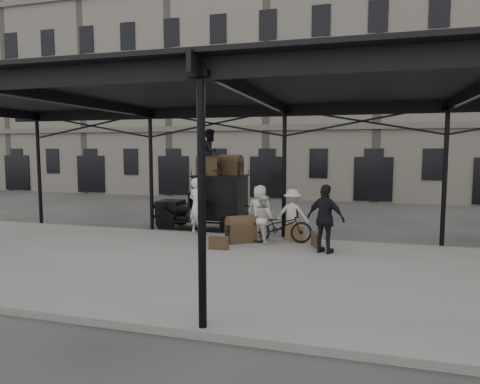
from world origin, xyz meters
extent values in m
plane|color=#383533|center=(0.00, 0.00, 0.00)|extent=(120.00, 120.00, 0.00)
cube|color=slate|center=(0.00, -2.00, 0.07)|extent=(28.00, 8.00, 0.15)
cylinder|color=black|center=(-10.00, 2.00, 2.15)|extent=(0.14, 0.14, 4.30)
cylinder|color=black|center=(0.00, 2.00, 2.15)|extent=(0.14, 0.14, 4.30)
cylinder|color=black|center=(0.00, -5.80, 2.15)|extent=(0.14, 0.14, 4.30)
cube|color=black|center=(0.00, 2.00, 4.48)|extent=(22.00, 0.10, 0.45)
cube|color=black|center=(0.00, -5.80, 4.48)|extent=(22.00, 0.10, 0.45)
cube|color=black|center=(0.00, -1.70, 4.65)|extent=(22.50, 9.00, 0.08)
cube|color=silver|center=(0.00, -1.70, 4.72)|extent=(18.00, 7.00, 0.04)
cube|color=slate|center=(0.00, 18.00, 7.00)|extent=(64.00, 8.00, 14.00)
cylinder|color=black|center=(-4.65, 2.40, 0.40)|extent=(0.80, 0.10, 0.80)
cylinder|color=black|center=(-4.65, 3.84, 0.40)|extent=(0.80, 0.10, 0.80)
cylinder|color=black|center=(-2.05, 2.40, 0.40)|extent=(0.80, 0.10, 0.80)
cylinder|color=black|center=(-2.05, 3.84, 0.40)|extent=(0.80, 0.10, 0.80)
cube|color=black|center=(-3.40, 3.12, 0.55)|extent=(3.60, 1.25, 0.12)
cube|color=black|center=(-4.75, 3.12, 0.85)|extent=(0.90, 1.00, 0.55)
cube|color=black|center=(-5.22, 3.12, 0.85)|extent=(0.06, 0.70, 0.55)
cube|color=black|center=(-3.95, 3.12, 0.95)|extent=(0.70, 1.30, 0.10)
cube|color=black|center=(-2.65, 3.12, 1.35)|extent=(1.80, 1.45, 1.55)
cube|color=black|center=(-2.65, 2.39, 1.55)|extent=(1.40, 0.02, 0.60)
cube|color=black|center=(-2.65, 3.12, 2.15)|extent=(1.90, 1.55, 0.06)
imported|color=silver|center=(-3.10, 1.80, 1.15)|extent=(0.86, 0.73, 1.99)
imported|color=beige|center=(-0.48, 0.94, 0.93)|extent=(0.96, 0.93, 1.56)
imported|color=beige|center=(-0.79, 1.80, 1.04)|extent=(0.91, 0.62, 1.79)
imported|color=black|center=(1.56, 0.04, 1.15)|extent=(1.27, 0.91, 2.00)
imported|color=beige|center=(0.33, 1.80, 0.99)|extent=(1.15, 0.75, 1.67)
imported|color=black|center=(0.06, 1.01, 0.69)|extent=(2.15, 1.19, 1.07)
imported|color=black|center=(-3.00, 3.02, 3.05)|extent=(0.75, 0.92, 1.74)
cube|color=brown|center=(0.44, 1.62, 0.40)|extent=(0.63, 0.48, 0.50)
cube|color=#452C20|center=(1.23, 0.76, 0.38)|extent=(0.38, 0.61, 0.45)
cube|color=#452C20|center=(-1.55, -0.39, 0.35)|extent=(0.61, 0.18, 0.40)
camera|label=1|loc=(2.52, -12.35, 3.15)|focal=32.00mm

